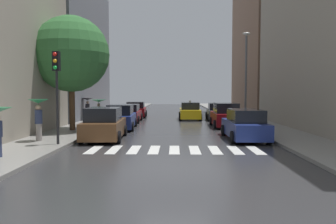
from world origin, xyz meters
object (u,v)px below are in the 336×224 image
(street_tree_left, at_px, (71,54))
(parked_car_right_third, at_px, (217,112))
(parked_car_left_third, at_px, (129,114))
(parked_car_left_fourth, at_px, (136,110))
(parked_car_left_second, at_px, (121,118))
(taxi_midroad, at_px, (190,111))
(pedestrian_foreground, at_px, (99,106))
(pedestrian_near_tree, at_px, (87,103))
(pedestrian_far_side, at_px, (38,111))
(lamp_post_right, at_px, (246,71))
(traffic_light_left_corner, at_px, (56,77))
(parked_car_left_nearest, at_px, (104,125))
(parked_car_right_second, at_px, (226,116))
(parked_car_right_nearest, at_px, (245,125))

(street_tree_left, bearing_deg, parked_car_right_third, 42.78)
(parked_car_left_third, height_order, parked_car_left_fourth, parked_car_left_fourth)
(parked_car_left_second, height_order, taxi_midroad, taxi_midroad)
(parked_car_left_third, xyz_separation_m, pedestrian_foreground, (-1.62, -4.47, 0.85))
(pedestrian_near_tree, xyz_separation_m, street_tree_left, (1.04, -7.54, 3.38))
(parked_car_right_third, distance_m, taxi_midroad, 2.56)
(pedestrian_near_tree, relative_size, pedestrian_far_side, 0.93)
(lamp_post_right, bearing_deg, parked_car_left_third, 164.86)
(pedestrian_foreground, bearing_deg, parked_car_left_third, -100.83)
(pedestrian_foreground, distance_m, traffic_light_left_corner, 8.89)
(parked_car_right_third, height_order, traffic_light_left_corner, traffic_light_left_corner)
(parked_car_left_nearest, xyz_separation_m, parked_car_left_fourth, (-0.18, 16.03, -0.07))
(pedestrian_near_tree, height_order, traffic_light_left_corner, traffic_light_left_corner)
(parked_car_right_third, bearing_deg, parked_car_left_second, 137.44)
(taxi_midroad, distance_m, lamp_post_right, 7.50)
(street_tree_left, bearing_deg, taxi_midroad, 51.80)
(parked_car_right_third, height_order, street_tree_left, street_tree_left)
(pedestrian_near_tree, bearing_deg, street_tree_left, 36.68)
(parked_car_left_fourth, height_order, pedestrian_far_side, pedestrian_far_side)
(parked_car_left_fourth, bearing_deg, parked_car_right_third, -113.63)
(parked_car_right_second, bearing_deg, pedestrian_foreground, 92.61)
(parked_car_left_fourth, distance_m, pedestrian_foreground, 9.99)
(parked_car_left_second, xyz_separation_m, street_tree_left, (-2.79, -2.02, 4.18))
(taxi_midroad, bearing_deg, street_tree_left, 141.87)
(parked_car_left_fourth, distance_m, traffic_light_left_corner, 18.78)
(parked_car_left_second, relative_size, parked_car_right_third, 1.06)
(pedestrian_far_side, relative_size, traffic_light_left_corner, 0.48)
(parked_car_left_nearest, bearing_deg, lamp_post_right, -51.61)
(parked_car_left_nearest, bearing_deg, parked_car_left_second, -3.07)
(parked_car_right_third, bearing_deg, parked_car_right_second, -179.40)
(pedestrian_near_tree, relative_size, lamp_post_right, 0.27)
(parked_car_left_nearest, relative_size, taxi_midroad, 1.00)
(traffic_light_left_corner, bearing_deg, taxi_midroad, 66.51)
(parked_car_right_nearest, relative_size, street_tree_left, 0.65)
(pedestrian_near_tree, bearing_deg, parked_car_right_third, 129.64)
(parked_car_left_second, distance_m, parked_car_right_second, 7.65)
(parked_car_right_second, relative_size, pedestrian_near_tree, 2.22)
(parked_car_left_third, distance_m, parked_car_right_third, 8.21)
(parked_car_left_third, height_order, parked_car_right_second, parked_car_right_second)
(parked_car_left_fourth, xyz_separation_m, pedestrian_near_tree, (-3.60, -5.30, 0.85))
(parked_car_right_nearest, bearing_deg, parked_car_right_third, -0.99)
(parked_car_left_second, distance_m, street_tree_left, 5.42)
(parked_car_right_nearest, bearing_deg, parked_car_left_third, 36.28)
(street_tree_left, distance_m, lamp_post_right, 13.08)
(parked_car_right_second, distance_m, pedestrian_near_tree, 12.11)
(traffic_light_left_corner, bearing_deg, parked_car_right_second, 44.66)
(parked_car_right_second, height_order, parked_car_right_third, parked_car_right_second)
(parked_car_right_nearest, relative_size, taxi_midroad, 1.04)
(parked_car_left_second, height_order, parked_car_left_fourth, parked_car_left_second)
(parked_car_left_third, xyz_separation_m, parked_car_right_third, (7.89, 2.26, 0.01))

